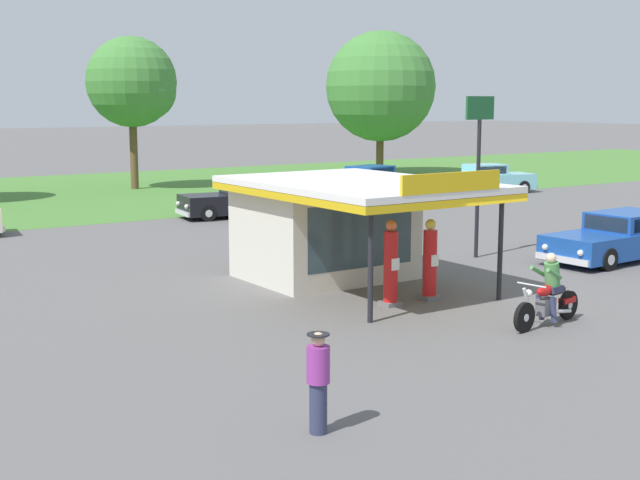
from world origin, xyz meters
name	(u,v)px	position (x,y,z in m)	size (l,w,h in m)	color
ground_plane	(481,299)	(0.00, 0.00, 0.00)	(300.00, 300.00, 0.00)	#5B5959
grass_verge_strip	(77,193)	(0.00, 30.00, 0.00)	(120.00, 24.00, 0.01)	#477A33
service_station_kiosk	(333,220)	(-1.66, 3.95, 1.62)	(4.83, 6.97, 3.22)	beige
gas_pump_nearside	(391,267)	(-2.27, 0.70, 0.94)	(0.44, 0.44, 2.04)	slate
gas_pump_offside	(430,263)	(-1.06, 0.70, 0.90)	(0.44, 0.44, 1.98)	slate
motorcycle_with_rider	(549,296)	(-0.59, -2.62, 0.65)	(2.31, 0.72, 1.58)	black
featured_classic_sedan	(622,238)	(7.42, 1.57, 0.67)	(5.65, 2.20, 1.44)	#19479E
parked_car_back_row_centre	(374,182)	(12.48, 20.55, 0.70)	(5.53, 3.05, 1.53)	#19479E
parked_car_back_row_right	(240,200)	(2.60, 16.90, 0.71)	(5.16, 2.44, 1.55)	black
parked_car_back_row_centre_right	(488,180)	(18.18, 18.12, 0.69)	(5.31, 2.94, 1.51)	#7AC6D1
bystander_leaning_by_kiosk	(318,380)	(-8.14, -4.99, 0.80)	(0.34, 0.34, 1.51)	#2D3351
bystander_strolling_foreground	(398,192)	(8.79, 14.07, 0.93)	(0.34, 0.34, 1.75)	#2D3351
bystander_admiring_sedan	(327,195)	(5.91, 15.27, 0.86)	(0.34, 0.34, 1.64)	#2D3351
tree_oak_centre	(380,89)	(20.62, 30.61, 5.63)	(7.18, 7.18, 9.36)	brown
tree_oak_left	(135,84)	(3.56, 30.41, 5.73)	(4.92, 4.92, 8.31)	brown
roadside_pole_sign	(479,149)	(3.98, 4.30, 3.36)	(1.10, 0.12, 4.93)	black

